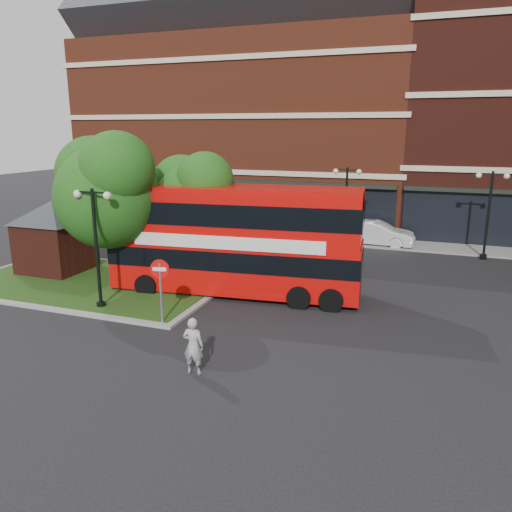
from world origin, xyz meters
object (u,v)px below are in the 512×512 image
at_px(car_white, 376,233).
at_px(bus, 235,233).
at_px(woman, 193,346).
at_px(car_silver, 330,230).

bearing_deg(car_white, bus, 161.78).
bearing_deg(bus, woman, -83.03).
xyz_separation_m(car_silver, car_white, (3.00, 0.00, 0.01)).
bearing_deg(bus, car_white, 62.20).
height_order(woman, car_silver, woman).
bearing_deg(car_white, woman, 174.62).
xyz_separation_m(bus, car_silver, (1.82, 12.00, -2.02)).
bearing_deg(woman, bus, -81.56).
bearing_deg(car_white, car_silver, 93.69).
height_order(bus, car_silver, bus).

